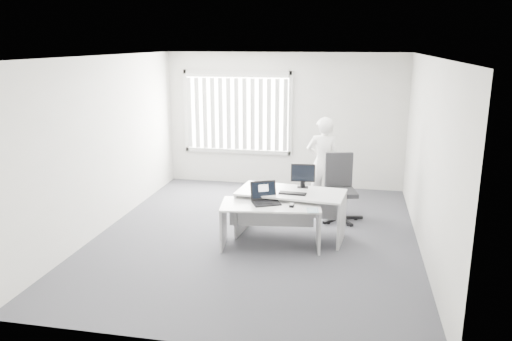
% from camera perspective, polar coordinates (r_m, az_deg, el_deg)
% --- Properties ---
extents(ground, '(6.00, 6.00, 0.00)m').
position_cam_1_polar(ground, '(8.02, 0.03, -7.50)').
color(ground, '#4D4E55').
rests_on(ground, ground).
extents(wall_back, '(5.00, 0.02, 2.80)m').
position_cam_1_polar(wall_back, '(10.52, 3.23, 5.72)').
color(wall_back, silver).
rests_on(wall_back, ground).
extents(wall_front, '(5.00, 0.02, 2.80)m').
position_cam_1_polar(wall_front, '(4.81, -6.95, -5.16)').
color(wall_front, silver).
rests_on(wall_front, ground).
extents(wall_left, '(0.02, 6.00, 2.80)m').
position_cam_1_polar(wall_left, '(8.44, -16.87, 2.92)').
color(wall_left, silver).
rests_on(wall_left, ground).
extents(wall_right, '(0.02, 6.00, 2.80)m').
position_cam_1_polar(wall_right, '(7.54, 19.02, 1.41)').
color(wall_right, silver).
rests_on(wall_right, ground).
extents(ceiling, '(5.00, 6.00, 0.02)m').
position_cam_1_polar(ceiling, '(7.44, 0.04, 12.92)').
color(ceiling, white).
rests_on(ceiling, wall_back).
extents(window, '(2.32, 0.06, 1.76)m').
position_cam_1_polar(window, '(10.64, -2.17, 6.65)').
color(window, '#B3B3AF').
rests_on(window, wall_back).
extents(blinds, '(2.20, 0.10, 1.50)m').
position_cam_1_polar(blinds, '(10.59, -2.24, 6.45)').
color(blinds, silver).
rests_on(blinds, wall_back).
extents(desk_near, '(1.54, 0.87, 0.67)m').
position_cam_1_polar(desk_near, '(7.48, 1.69, -5.20)').
color(desk_near, silver).
rests_on(desk_near, ground).
extents(desk_far, '(1.72, 0.94, 0.75)m').
position_cam_1_polar(desk_far, '(7.85, 4.01, -3.84)').
color(desk_far, silver).
rests_on(desk_far, ground).
extents(office_chair, '(0.79, 0.79, 1.15)m').
position_cam_1_polar(office_chair, '(8.76, 9.55, -3.29)').
color(office_chair, black).
rests_on(office_chair, ground).
extents(person, '(0.65, 0.46, 1.70)m').
position_cam_1_polar(person, '(9.23, 7.70, 0.89)').
color(person, white).
rests_on(person, ground).
extents(laptop, '(0.51, 0.49, 0.31)m').
position_cam_1_polar(laptop, '(7.38, 1.20, -2.69)').
color(laptop, black).
rests_on(laptop, desk_near).
extents(paper_sheet, '(0.36, 0.32, 0.00)m').
position_cam_1_polar(paper_sheet, '(7.35, 3.90, -4.07)').
color(paper_sheet, silver).
rests_on(paper_sheet, desk_near).
extents(mouse, '(0.07, 0.11, 0.05)m').
position_cam_1_polar(mouse, '(7.31, 4.10, -3.96)').
color(mouse, '#BBBBBD').
rests_on(mouse, paper_sheet).
extents(booklet, '(0.20, 0.25, 0.01)m').
position_cam_1_polar(booklet, '(7.18, 6.50, -4.55)').
color(booklet, white).
rests_on(booklet, desk_near).
extents(keyboard, '(0.42, 0.17, 0.02)m').
position_cam_1_polar(keyboard, '(7.64, 4.21, -2.63)').
color(keyboard, black).
rests_on(keyboard, desk_far).
extents(monitor, '(0.39, 0.15, 0.38)m').
position_cam_1_polar(monitor, '(7.95, 5.38, -0.61)').
color(monitor, black).
rests_on(monitor, desk_far).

